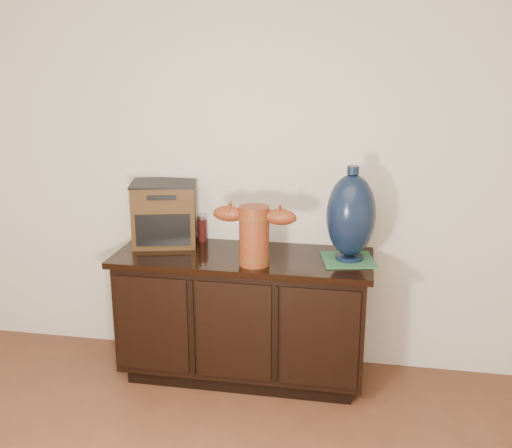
% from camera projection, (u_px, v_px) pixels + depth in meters
% --- Properties ---
extents(room, '(5.00, 5.00, 5.00)m').
position_uv_depth(room, '(6.00, 356.00, 1.14)').
color(room, '#58311E').
rests_on(room, ground).
extents(sideboard, '(1.46, 0.56, 0.75)m').
position_uv_depth(sideboard, '(243.00, 315.00, 3.49)').
color(sideboard, black).
rests_on(sideboard, ground).
extents(terracotta_vessel, '(0.46, 0.18, 0.32)m').
position_uv_depth(terracotta_vessel, '(254.00, 232.00, 3.19)').
color(terracotta_vessel, maroon).
rests_on(terracotta_vessel, sideboard).
extents(tv_radio, '(0.43, 0.38, 0.38)m').
position_uv_depth(tv_radio, '(165.00, 213.00, 3.55)').
color(tv_radio, '#3E260F').
rests_on(tv_radio, sideboard).
extents(green_mat, '(0.33, 0.33, 0.01)m').
position_uv_depth(green_mat, '(348.00, 260.00, 3.30)').
color(green_mat, '#2A5D37').
rests_on(green_mat, sideboard).
extents(lamp_base, '(0.32, 0.32, 0.52)m').
position_uv_depth(lamp_base, '(351.00, 216.00, 3.23)').
color(lamp_base, black).
rests_on(lamp_base, green_mat).
extents(spray_can, '(0.06, 0.06, 0.16)m').
position_uv_depth(spray_can, '(202.00, 228.00, 3.63)').
color(spray_can, '#50120D').
rests_on(spray_can, sideboard).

